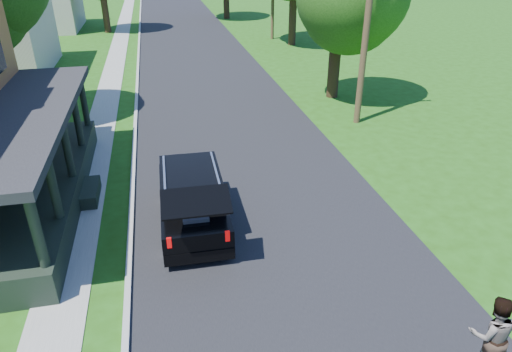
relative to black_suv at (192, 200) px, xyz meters
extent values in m
plane|color=#224C0F|center=(2.20, -3.75, -0.84)|extent=(140.00, 140.00, 0.00)
cube|color=black|center=(2.20, 16.25, -0.84)|extent=(8.00, 120.00, 0.02)
cube|color=#A8A8A3|center=(-1.85, 16.25, -0.84)|extent=(0.15, 120.00, 0.12)
cube|color=gray|center=(-3.40, 16.25, -0.84)|extent=(1.30, 120.00, 0.03)
cube|color=black|center=(-4.60, 2.25, -0.39)|extent=(2.40, 10.00, 0.90)
cube|color=black|center=(-4.60, 2.25, 2.16)|extent=(2.60, 10.30, 0.25)
cube|color=beige|center=(-11.30, 36.25, 1.66)|extent=(8.00, 8.00, 5.00)
cube|color=black|center=(0.00, 0.00, -0.20)|extent=(1.89, 4.35, 0.83)
cube|color=black|center=(0.00, 0.15, 0.46)|extent=(1.72, 2.71, 0.54)
cube|color=black|center=(0.00, 0.15, 0.76)|extent=(1.75, 2.79, 0.08)
cube|color=black|center=(-0.04, -2.11, 1.17)|extent=(1.69, 0.92, 0.37)
cube|color=#35353A|center=(-0.02, -1.29, 0.09)|extent=(0.70, 0.60, 0.44)
cube|color=#BDBDC1|center=(-0.72, 0.16, 0.85)|extent=(0.10, 2.38, 0.06)
cube|color=#BDBDC1|center=(0.73, 0.14, 0.85)|extent=(0.10, 2.38, 0.06)
cube|color=#990505|center=(-0.76, -2.13, 0.09)|extent=(0.12, 0.06, 0.29)
cube|color=#990505|center=(0.69, -2.15, 0.09)|extent=(0.12, 0.06, 0.29)
cylinder|color=black|center=(-0.77, 1.44, -0.51)|extent=(0.25, 0.67, 0.67)
cylinder|color=black|center=(0.81, 1.41, -0.51)|extent=(0.25, 0.67, 0.67)
cylinder|color=black|center=(-0.81, -1.41, -0.51)|extent=(0.25, 0.67, 0.67)
cylinder|color=black|center=(0.77, -1.44, -0.51)|extent=(0.25, 0.67, 0.67)
imported|color=black|center=(4.70, -6.75, 0.52)|extent=(0.96, 0.85, 1.64)
cylinder|color=black|center=(-4.63, 33.12, 0.95)|extent=(0.71, 0.71, 3.59)
cylinder|color=black|center=(8.48, 10.87, 0.65)|extent=(0.73, 0.73, 2.98)
sphere|color=#34701D|center=(8.48, 10.87, 3.81)|extent=(6.02, 6.02, 5.02)
cylinder|color=black|center=(10.16, 24.36, 0.99)|extent=(0.73, 0.73, 3.67)
cylinder|color=black|center=(7.20, 38.90, 0.84)|extent=(0.69, 0.69, 3.37)
cylinder|color=#473721|center=(8.21, 6.95, 3.98)|extent=(0.32, 0.32, 9.64)
camera|label=1|loc=(-0.63, -11.58, 6.77)|focal=32.00mm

